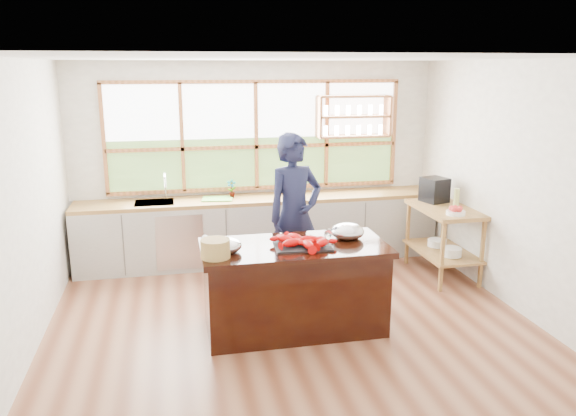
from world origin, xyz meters
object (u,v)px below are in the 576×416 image
object	(u,v)px
cook	(295,216)
espresso_machine	(434,190)
island	(294,287)
wicker_basket	(215,249)

from	to	relation	value
cook	espresso_machine	size ratio (longest dim) A/B	5.95
island	cook	world-z (taller)	cook
cook	espresso_machine	distance (m)	2.06
island	espresso_machine	xyz separation A→B (m)	(2.19, 1.42, 0.61)
cook	wicker_basket	distance (m)	1.50
wicker_basket	espresso_machine	bearing A→B (deg)	28.72
espresso_machine	wicker_basket	distance (m)	3.41
cook	espresso_machine	xyz separation A→B (m)	(1.99, 0.53, 0.11)
island	wicker_basket	bearing A→B (deg)	-164.59
cook	wicker_basket	xyz separation A→B (m)	(-1.00, -1.11, 0.03)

